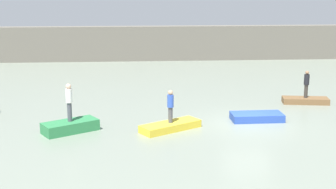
% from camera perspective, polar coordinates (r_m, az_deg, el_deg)
% --- Properties ---
extents(ground_plane, '(120.00, 120.00, 0.00)m').
position_cam_1_polar(ground_plane, '(25.25, 9.54, -3.52)').
color(ground_plane, gray).
extents(embankment_wall, '(80.00, 1.20, 3.28)m').
position_cam_1_polar(embankment_wall, '(46.37, 3.16, 6.17)').
color(embankment_wall, '#666056').
rests_on(embankment_wall, ground_plane).
extents(rowboat_green, '(2.88, 2.37, 0.54)m').
position_cam_1_polar(rowboat_green, '(24.05, -11.59, -3.76)').
color(rowboat_green, '#2D7F47').
rests_on(rowboat_green, ground_plane).
extents(rowboat_yellow, '(3.25, 2.56, 0.38)m').
position_cam_1_polar(rowboat_yellow, '(23.88, 0.29, -3.81)').
color(rowboat_yellow, gold).
rests_on(rowboat_yellow, ground_plane).
extents(rowboat_blue, '(2.75, 1.32, 0.40)m').
position_cam_1_polar(rowboat_blue, '(25.98, 10.57, -2.64)').
color(rowboat_blue, '#2B4CAD').
rests_on(rowboat_blue, ground_plane).
extents(rowboat_brown, '(2.86, 1.41, 0.36)m').
position_cam_1_polar(rowboat_brown, '(30.41, 16.08, -0.69)').
color(rowboat_brown, brown).
rests_on(rowboat_brown, ground_plane).
extents(person_dark_shirt, '(0.32, 0.32, 1.67)m').
position_cam_1_polar(person_dark_shirt, '(30.18, 16.21, 1.34)').
color(person_dark_shirt, '#38332D').
rests_on(person_dark_shirt, rowboat_brown).
extents(person_blue_shirt, '(0.32, 0.32, 1.67)m').
position_cam_1_polar(person_blue_shirt, '(23.59, 0.29, -1.21)').
color(person_blue_shirt, '#4C4C56').
rests_on(person_blue_shirt, rowboat_yellow).
extents(person_white_shirt, '(0.32, 0.32, 1.88)m').
position_cam_1_polar(person_white_shirt, '(23.70, -11.73, -0.67)').
color(person_white_shirt, '#4C4C56').
rests_on(person_white_shirt, rowboat_green).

